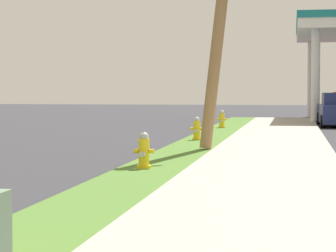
{
  "coord_description": "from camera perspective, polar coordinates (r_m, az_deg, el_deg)",
  "views": [
    {
      "loc": [
        3.54,
        -2.14,
        1.71
      ],
      "look_at": [
        0.99,
        12.56,
        0.97
      ],
      "focal_mm": 77.51,
      "sensor_mm": 36.0,
      "label": 1
    }
  ],
  "objects": [
    {
      "name": "fire_hydrant_fourth",
      "position": [
        30.56,
        4.25,
        0.48
      ],
      "size": [
        0.42,
        0.37,
        0.74
      ],
      "color": "yellow",
      "rests_on": "grass_verge"
    },
    {
      "name": "fire_hydrant_third",
      "position": [
        23.06,
        2.28,
        -0.28
      ],
      "size": [
        0.42,
        0.37,
        0.74
      ],
      "color": "yellow",
      "rests_on": "grass_verge"
    },
    {
      "name": "fire_hydrant_second",
      "position": [
        14.71,
        -1.91,
        -2.08
      ],
      "size": [
        0.42,
        0.38,
        0.74
      ],
      "color": "yellow",
      "rests_on": "grass_verge"
    }
  ]
}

